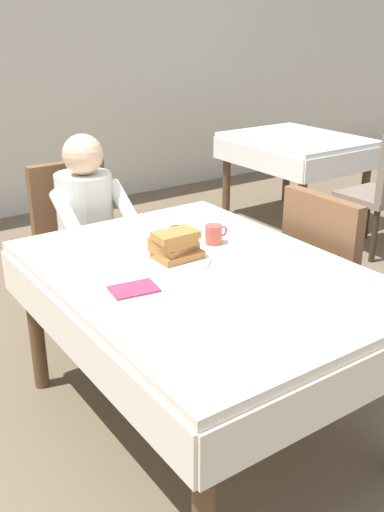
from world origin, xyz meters
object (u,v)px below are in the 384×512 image
plate_breakfast (176,260)px  breakfast_stack (175,245)px  dining_table_main (201,290)px  fork_left_of_plate (138,273)px  chair_right_side (331,273)px  knife_right_of_plate (216,253)px  diner_person (89,220)px  cup_coffee (214,234)px  background_table_far (296,150)px  spoon_near_edge (239,290)px  bowl_butter (181,233)px  chair_diner (78,236)px

plate_breakfast → breakfast_stack: (-0.00, 0.00, 0.06)m
dining_table_main → plate_breakfast: size_ratio=5.44×
breakfast_stack → fork_left_of_plate: breakfast_stack is taller
chair_right_side → knife_right_of_plate: 0.66m
diner_person → breakfast_stack: (-0.03, -0.89, 0.14)m
breakfast_stack → knife_right_of_plate: 0.20m
cup_coffee → knife_right_of_plate: size_ratio=0.57×
dining_table_main → background_table_far: size_ratio=1.36×
spoon_near_edge → chair_right_side: bearing=32.2°
plate_breakfast → spoon_near_edge: size_ratio=1.87×
plate_breakfast → breakfast_stack: breakfast_stack is taller
breakfast_stack → background_table_far: breakfast_stack is taller
chair_right_side → diner_person: bearing=-142.4°
bowl_butter → fork_left_of_plate: size_ratio=0.61×
chair_right_side → background_table_far: (1.51, 1.80, 0.09)m
knife_right_of_plate → background_table_far: bearing=-51.0°
breakfast_stack → fork_left_of_plate: size_ratio=1.09×
breakfast_stack → fork_left_of_plate: 0.20m
diner_person → plate_breakfast: diner_person is taller
dining_table_main → bowl_butter: (0.13, 0.34, 0.11)m
chair_diner → bowl_butter: bearing=99.8°
chair_diner → knife_right_of_plate: 1.10m
diner_person → knife_right_of_plate: diner_person is taller
dining_table_main → chair_right_side: chair_right_side is taller
plate_breakfast → cup_coffee: size_ratio=2.48×
breakfast_stack → bowl_butter: (0.17, 0.22, -0.05)m
chair_diner → cup_coffee: 1.02m
bowl_butter → background_table_far: (2.15, 1.46, -0.14)m
chair_diner → cup_coffee: (0.23, -0.97, 0.25)m
breakfast_stack → background_table_far: size_ratio=0.17×
chair_diner → plate_breakfast: size_ratio=3.32×
knife_right_of_plate → spoon_near_edge: same height
diner_person → background_table_far: diner_person is taller
spoon_near_edge → background_table_far: bearing=57.2°
dining_table_main → background_table_far: 2.91m
diner_person → plate_breakfast: 0.89m
chair_diner → breakfast_stack: (-0.03, -1.04, 0.28)m
chair_right_side → knife_right_of_plate: chair_right_side is taller
breakfast_stack → chair_diner: bearing=88.5°
background_table_far → chair_diner: bearing=-164.6°
breakfast_stack → bowl_butter: 0.28m
dining_table_main → chair_diner: bearing=90.5°
spoon_near_edge → knife_right_of_plate: bearing=81.4°
chair_right_side → cup_coffee: 0.64m
plate_breakfast → background_table_far: 2.87m
cup_coffee → bowl_butter: bearing=120.4°
cup_coffee → spoon_near_edge: bearing=-116.1°
chair_diner → spoon_near_edge: size_ratio=6.20×
chair_diner → background_table_far: bearing=-164.6°
knife_right_of_plate → background_table_far: size_ratio=0.18×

